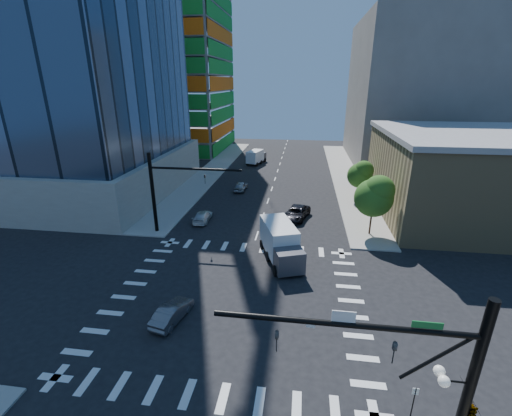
# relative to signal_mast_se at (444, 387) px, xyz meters

# --- Properties ---
(ground) EXTENTS (160.00, 160.00, 0.00)m
(ground) POSITION_rel_signal_mast_se_xyz_m (-10.60, 11.50, -5.01)
(ground) COLOR black
(ground) RESTS_ON ground
(road_markings) EXTENTS (20.00, 20.00, 0.01)m
(road_markings) POSITION_rel_signal_mast_se_xyz_m (-10.60, 11.50, -5.00)
(road_markings) COLOR silver
(road_markings) RESTS_ON ground
(sidewalk_ne) EXTENTS (5.00, 60.00, 0.15)m
(sidewalk_ne) POSITION_rel_signal_mast_se_xyz_m (1.90, 51.50, -4.93)
(sidewalk_ne) COLOR gray
(sidewalk_ne) RESTS_ON ground
(sidewalk_nw) EXTENTS (5.00, 60.00, 0.15)m
(sidewalk_nw) POSITION_rel_signal_mast_se_xyz_m (-23.10, 51.50, -4.93)
(sidewalk_nw) COLOR gray
(sidewalk_nw) RESTS_ON ground
(construction_building) EXTENTS (25.16, 34.50, 70.60)m
(construction_building) POSITION_rel_signal_mast_se_xyz_m (-38.02, 73.43, 19.60)
(construction_building) COLOR gray
(construction_building) RESTS_ON ground
(commercial_building) EXTENTS (20.50, 22.50, 10.60)m
(commercial_building) POSITION_rel_signal_mast_se_xyz_m (14.40, 33.50, 0.31)
(commercial_building) COLOR #938055
(commercial_building) RESTS_ON ground
(bg_building_ne) EXTENTS (24.00, 30.00, 28.00)m
(bg_building_ne) POSITION_rel_signal_mast_se_xyz_m (16.40, 66.50, 8.99)
(bg_building_ne) COLOR #67615D
(bg_building_ne) RESTS_ON ground
(signal_mast_se) EXTENTS (10.51, 2.48, 9.00)m
(signal_mast_se) POSITION_rel_signal_mast_se_xyz_m (0.00, 0.00, 0.00)
(signal_mast_se) COLOR black
(signal_mast_se) RESTS_ON sidewalk_se
(signal_mast_nw) EXTENTS (10.20, 0.40, 9.00)m
(signal_mast_nw) POSITION_rel_signal_mast_se_xyz_m (-20.60, 23.00, 0.49)
(signal_mast_nw) COLOR black
(signal_mast_nw) RESTS_ON sidewalk_nw
(tree_south) EXTENTS (4.16, 4.16, 6.82)m
(tree_south) POSITION_rel_signal_mast_se_xyz_m (2.03, 25.40, -0.32)
(tree_south) COLOR #382316
(tree_south) RESTS_ON sidewalk_ne
(tree_north) EXTENTS (3.54, 3.52, 5.78)m
(tree_north) POSITION_rel_signal_mast_se_xyz_m (2.33, 37.40, -1.02)
(tree_north) COLOR #382316
(tree_north) RESTS_ON sidewalk_ne
(no_parking_sign) EXTENTS (0.30, 0.06, 2.20)m
(no_parking_sign) POSITION_rel_signal_mast_se_xyz_m (0.10, 2.50, -3.63)
(no_parking_sign) COLOR black
(no_parking_sign) RESTS_ON ground
(car_nb_far) EXTENTS (3.82, 5.78, 1.48)m
(car_nb_far) POSITION_rel_signal_mast_se_xyz_m (-6.36, 29.28, -4.27)
(car_nb_far) COLOR black
(car_nb_far) RESTS_ON ground
(car_sb_near) EXTENTS (1.88, 4.36, 1.25)m
(car_sb_near) POSITION_rel_signal_mast_se_xyz_m (-17.78, 26.82, -4.38)
(car_sb_near) COLOR white
(car_sb_near) RESTS_ON ground
(car_sb_mid) EXTENTS (1.80, 4.25, 1.43)m
(car_sb_mid) POSITION_rel_signal_mast_se_xyz_m (-15.38, 39.94, -4.29)
(car_sb_mid) COLOR #9EA1A6
(car_sb_mid) RESTS_ON ground
(car_sb_cross) EXTENTS (2.20, 4.17, 1.31)m
(car_sb_cross) POSITION_rel_signal_mast_se_xyz_m (-14.68, 8.38, -4.35)
(car_sb_cross) COLOR #545459
(car_sb_cross) RESTS_ON ground
(box_truck_near) EXTENTS (4.85, 7.13, 3.45)m
(box_truck_near) POSITION_rel_signal_mast_se_xyz_m (-7.51, 18.18, -3.48)
(box_truck_near) COLOR black
(box_truck_near) RESTS_ON ground
(box_truck_far) EXTENTS (3.71, 5.91, 2.88)m
(box_truck_far) POSITION_rel_signal_mast_se_xyz_m (-15.47, 59.05, -3.73)
(box_truck_far) COLOR black
(box_truck_far) RESTS_ON ground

